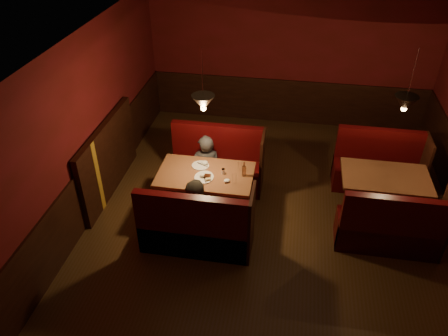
% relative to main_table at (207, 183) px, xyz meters
% --- Properties ---
extents(room, '(6.02, 7.02, 2.92)m').
position_rel_main_table_xyz_m(room, '(0.83, 0.03, 0.43)').
color(room, '#472D13').
rests_on(room, ground).
extents(main_table, '(1.51, 0.92, 1.06)m').
position_rel_main_table_xyz_m(main_table, '(0.00, 0.00, 0.00)').
color(main_table, brown).
rests_on(main_table, ground).
extents(main_bench_far, '(1.66, 0.59, 1.13)m').
position_rel_main_table_xyz_m(main_bench_far, '(0.02, 0.86, -0.26)').
color(main_bench_far, '#41050A').
rests_on(main_bench_far, ground).
extents(main_bench_near, '(1.66, 0.59, 1.13)m').
position_rel_main_table_xyz_m(main_bench_near, '(0.02, -0.86, -0.26)').
color(main_bench_near, '#41050A').
rests_on(main_bench_near, ground).
extents(second_table, '(1.37, 0.88, 0.77)m').
position_rel_main_table_xyz_m(second_table, '(2.82, 0.47, -0.05)').
color(second_table, brown).
rests_on(second_table, ground).
extents(second_bench_far, '(1.52, 0.57, 1.08)m').
position_rel_main_table_xyz_m(second_bench_far, '(2.85, 1.29, -0.28)').
color(second_bench_far, '#41050A').
rests_on(second_bench_far, ground).
extents(second_bench_near, '(1.52, 0.57, 1.08)m').
position_rel_main_table_xyz_m(second_bench_near, '(2.85, -0.35, -0.28)').
color(second_bench_near, '#41050A').
rests_on(second_bench_near, ground).
extents(diner_a, '(0.61, 0.48, 1.47)m').
position_rel_main_table_xyz_m(diner_a, '(-0.14, 0.62, 0.11)').
color(diner_a, '#2C2C2F').
rests_on(diner_a, ground).
extents(diner_b, '(0.82, 0.71, 1.44)m').
position_rel_main_table_xyz_m(diner_b, '(0.01, -0.65, 0.10)').
color(diner_b, '#2D2922').
rests_on(diner_b, ground).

